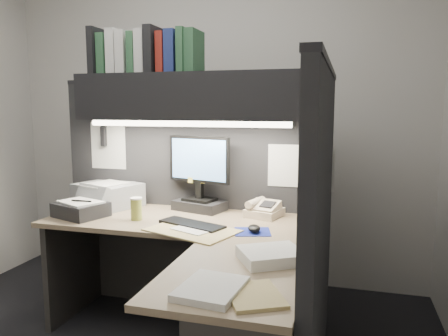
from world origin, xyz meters
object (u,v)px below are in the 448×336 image
Objects in this scene: telephone at (264,210)px; coffee_cup at (136,210)px; notebook_stack at (81,210)px; printer at (108,195)px; monitor at (199,181)px; overhead_shelf at (194,97)px; keyboard at (192,225)px; desk at (201,307)px.

telephone is 0.82m from coffee_cup.
telephone is 0.71× the size of notebook_stack.
printer reaches higher than notebook_stack.
telephone is at bearing 15.85° from notebook_stack.
overhead_shelf is at bearing -83.41° from monitor.
coffee_cup is (-0.30, -0.35, -0.14)m from monitor.
keyboard is 0.51m from telephone.
overhead_shelf is 11.73× the size of coffee_cup.
printer is (-0.67, -0.06, -0.12)m from monitor.
coffee_cup is 0.39m from notebook_stack.
overhead_shelf is at bearing 19.52° from printer.
monitor is at bearing 80.83° from overhead_shelf.
printer is (-0.96, 0.76, 0.37)m from desk.
printer is at bearing 176.86° from keyboard.
telephone is (0.17, 0.77, 0.33)m from desk.
overhead_shelf reaches higher than monitor.
desk is at bearing -38.48° from coffee_cup.
overhead_shelf is at bearing -161.84° from telephone.
coffee_cup is at bearing -165.53° from keyboard.
keyboard is 1.38× the size of notebook_stack.
monitor is (-0.29, 0.82, 0.49)m from desk.
keyboard is at bearing -61.58° from monitor.
notebook_stack is at bearing -135.61° from monitor.
overhead_shelf is 5.13× the size of notebook_stack.
keyboard reaches higher than desk.
printer is 0.32m from notebook_stack.
keyboard is 1.95× the size of telephone.
coffee_cup is at bearing 141.52° from desk.
keyboard is at bearing -6.60° from coffee_cup.
notebook_stack is at bearing -160.74° from keyboard.
desk is 1.00m from monitor.
desk is 0.55m from keyboard.
telephone is at bearing 77.52° from desk.
monitor is 2.38× the size of telephone.
printer is (-0.37, 0.30, 0.02)m from coffee_cup.
notebook_stack is at bearing -155.50° from overhead_shelf.
keyboard is 0.84m from printer.
desk is at bearing -68.21° from overhead_shelf.
notebook_stack is (-0.77, 0.02, 0.04)m from keyboard.
monitor reaches higher than telephone.
telephone is at bearing 20.85° from printer.
desk is 7.96× the size of telephone.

